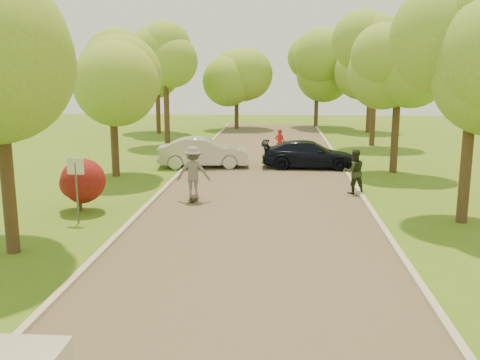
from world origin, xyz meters
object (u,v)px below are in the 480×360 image
(silver_sedan, at_px, (203,152))
(person_olive, at_px, (354,172))
(person_striped, at_px, (280,143))
(street_sign, at_px, (76,176))
(dark_sedan, at_px, (309,154))
(skateboarder, at_px, (193,172))
(longboard, at_px, (194,198))

(silver_sedan, distance_m, person_olive, 9.03)
(silver_sedan, xyz_separation_m, person_striped, (3.96, 3.73, 0.05))
(street_sign, relative_size, person_olive, 1.19)
(silver_sedan, bearing_deg, person_striped, -53.46)
(person_striped, relative_size, person_olive, 0.90)
(dark_sedan, relative_size, skateboarder, 2.43)
(skateboarder, height_order, person_olive, skateboarder)
(skateboarder, height_order, person_striped, skateboarder)
(street_sign, distance_m, silver_sedan, 11.10)
(street_sign, distance_m, dark_sedan, 13.63)
(silver_sedan, height_order, dark_sedan, silver_sedan)
(silver_sedan, xyz_separation_m, dark_sedan, (5.48, 0.18, -0.07))
(longboard, relative_size, person_striped, 0.63)
(skateboarder, relative_size, person_olive, 1.09)
(silver_sedan, relative_size, person_striped, 2.85)
(dark_sedan, relative_size, longboard, 4.70)
(street_sign, relative_size, dark_sedan, 0.45)
(person_striped, bearing_deg, person_olive, 128.77)
(street_sign, bearing_deg, silver_sedan, 76.30)
(silver_sedan, relative_size, dark_sedan, 0.96)
(street_sign, xyz_separation_m, silver_sedan, (2.62, 10.75, -0.79))
(dark_sedan, relative_size, person_olive, 2.66)
(silver_sedan, bearing_deg, skateboarder, 178.41)
(dark_sedan, bearing_deg, longboard, 149.25)
(street_sign, distance_m, skateboarder, 4.69)
(silver_sedan, xyz_separation_m, longboard, (0.68, -7.45, -0.66))
(person_striped, bearing_deg, silver_sedan, 64.41)
(person_olive, bearing_deg, skateboarder, 2.72)
(silver_sedan, bearing_deg, street_sign, 159.51)
(person_olive, bearing_deg, longboard, 2.72)
(person_striped, height_order, person_olive, person_olive)
(street_sign, xyz_separation_m, skateboarder, (3.30, 3.31, -0.43))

